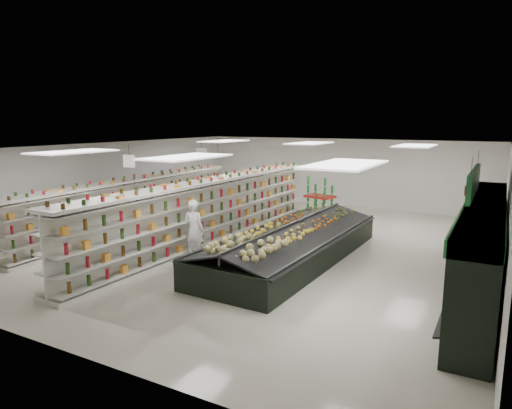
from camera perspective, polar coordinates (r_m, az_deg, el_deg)
The scene contains 16 objects.
floor at distance 15.18m, azimuth 0.79°, elevation -4.97°, with size 16.00×16.00×0.00m, color beige.
ceiling at distance 14.66m, azimuth 0.82°, elevation 7.17°, with size 14.00×16.00×0.02m, color white.
wall_back at distance 22.17m, azimuth 10.52°, elevation 3.95°, with size 14.00×0.02×3.20m, color white.
wall_front at distance 8.77m, azimuth -24.55°, elevation -6.62°, with size 14.00×0.02×3.20m, color white.
wall_left at distance 19.10m, azimuth -18.13°, elevation 2.59°, with size 0.02×16.00×3.20m, color white.
wall_right at distance 13.18m, azimuth 28.84°, elevation -1.51°, with size 0.02×16.00×3.20m, color white.
produce_wall_case at distance 11.79m, azimuth 26.39°, elevation -4.37°, with size 0.93×8.00×2.20m.
aisle_sign_near at distance 15.31m, azimuth -15.54°, elevation 5.25°, with size 0.52×0.06×0.75m.
aisle_sign_far at distance 18.39m, azimuth -6.82°, elevation 6.36°, with size 0.52×0.06×0.75m.
hortifruti_banner at distance 11.55m, azimuth 25.54°, elevation 2.54°, with size 0.12×3.20×0.95m.
gondola_left at distance 17.68m, azimuth -14.81°, elevation -0.19°, with size 1.15×11.12×1.92m.
gondola_center at distance 15.22m, azimuth -5.72°, elevation -1.20°, with size 1.35×12.34×2.13m.
produce_island at distance 13.44m, azimuth 4.52°, elevation -4.79°, with size 2.99×7.59×1.12m.
soda_endcap at distance 19.95m, azimuth 8.00°, elevation 0.81°, with size 1.33×1.05×1.52m.
shopper_main at distance 13.50m, azimuth -7.76°, elevation -3.12°, with size 0.65×0.43×1.78m, color white.
shopper_background at distance 19.08m, azimuth -5.29°, elevation 0.87°, with size 0.85×0.53×1.76m, color tan.
Camera 1 is at (6.82, -12.95, 4.03)m, focal length 32.00 mm.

